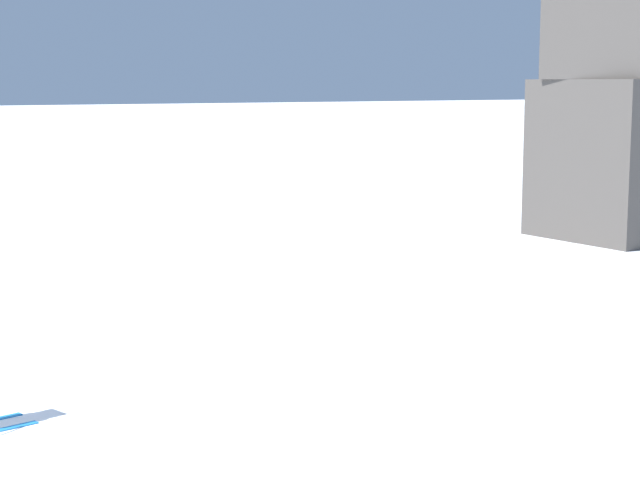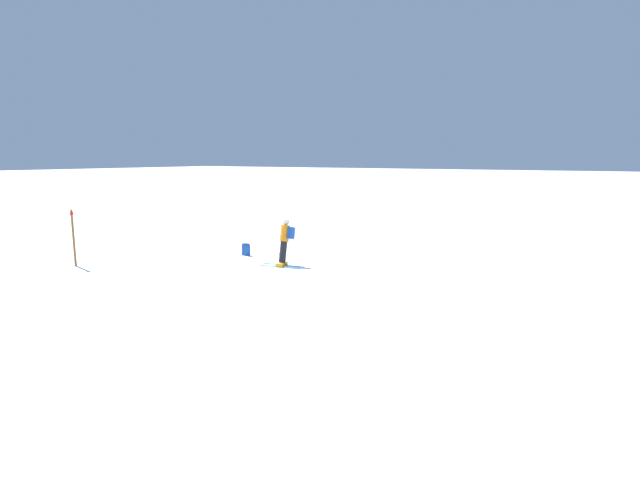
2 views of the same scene
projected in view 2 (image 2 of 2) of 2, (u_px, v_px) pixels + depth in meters
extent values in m
plane|color=white|center=(292.00, 263.00, 19.39)|extent=(300.00, 300.00, 0.00)
cube|color=#1E7AC6|center=(284.00, 265.00, 18.99)|extent=(0.35, 1.70, 0.01)
cube|color=#1E7AC6|center=(279.00, 267.00, 18.66)|extent=(0.35, 1.70, 0.01)
cube|color=orange|center=(284.00, 263.00, 18.98)|extent=(0.18, 0.30, 0.12)
cube|color=orange|center=(279.00, 265.00, 18.65)|extent=(0.18, 0.30, 0.12)
cylinder|color=black|center=(283.00, 252.00, 18.86)|extent=(0.48, 0.33, 0.84)
cylinder|color=orange|center=(285.00, 233.00, 18.90)|extent=(0.53, 0.41, 0.69)
sphere|color=tan|center=(286.00, 222.00, 18.93)|extent=(0.31, 0.27, 0.27)
sphere|color=silver|center=(286.00, 222.00, 18.93)|extent=(0.35, 0.31, 0.32)
cube|color=#194293|center=(291.00, 233.00, 18.80)|extent=(0.40, 0.24, 0.49)
cylinder|color=#B7B7BC|center=(281.00, 248.00, 19.36)|extent=(0.07, 0.54, 1.14)
cylinder|color=#B7B7BC|center=(271.00, 251.00, 18.59)|extent=(0.81, 0.41, 1.25)
cube|color=#194293|center=(246.00, 250.00, 20.85)|extent=(0.28, 0.34, 0.44)
cube|color=navy|center=(246.00, 244.00, 20.80)|extent=(0.26, 0.31, 0.06)
cylinder|color=brown|center=(74.00, 238.00, 18.66)|extent=(0.08, 0.08, 2.14)
cylinder|color=red|center=(72.00, 214.00, 18.51)|extent=(0.13, 0.13, 0.10)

